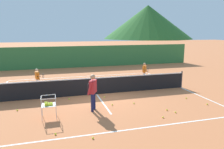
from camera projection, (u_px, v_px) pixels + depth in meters
ground_plane at (97, 94)px, 12.18m from camera, size 120.00×120.00×0.00m
line_baseline_near at (123, 130)px, 7.76m from camera, size 10.85×0.08×0.01m
line_baseline_far at (83, 76)px, 16.93m from camera, size 10.85×0.08×0.01m
line_sideline_east at (181, 87)px, 13.63m from camera, size 0.08×9.73×0.01m
line_service_center at (97, 94)px, 12.18m from camera, size 0.08×6.25×0.01m
tennis_net at (96, 86)px, 12.08m from camera, size 10.99×0.08×1.05m
instructor at (93, 89)px, 9.54m from camera, size 0.52×0.83×1.65m
student_0 at (37, 77)px, 13.13m from camera, size 0.54×0.54×1.27m
student_1 at (145, 70)px, 15.19m from camera, size 0.46×0.70×1.31m
ball_cart at (48, 104)px, 8.79m from camera, size 0.58×0.58×0.90m
tennis_ball_0 at (69, 99)px, 11.25m from camera, size 0.07×0.07×0.07m
tennis_ball_1 at (112, 105)px, 10.36m from camera, size 0.07×0.07×0.07m
tennis_ball_2 at (134, 103)px, 10.59m from camera, size 0.07×0.07×0.07m
tennis_ball_3 at (17, 110)px, 9.66m from camera, size 0.07×0.07×0.07m
tennis_ball_4 at (186, 98)px, 11.38m from camera, size 0.07×0.07×0.07m
tennis_ball_5 at (167, 110)px, 9.69m from camera, size 0.07×0.07×0.07m
tennis_ball_6 at (175, 112)px, 9.41m from camera, size 0.07×0.07×0.07m
tennis_ball_7 at (55, 134)px, 7.43m from camera, size 0.07×0.07×0.07m
tennis_ball_8 at (104, 97)px, 11.55m from camera, size 0.07×0.07×0.07m
tennis_ball_9 at (93, 138)px, 7.15m from camera, size 0.07×0.07×0.07m
tennis_ball_10 at (207, 104)px, 10.44m from camera, size 0.07×0.07×0.07m
tennis_ball_11 at (163, 117)px, 8.87m from camera, size 0.07×0.07×0.07m
windscreen_fence at (77, 57)px, 20.84m from camera, size 23.87×0.08×2.07m
hill_0 at (148, 22)px, 93.98m from camera, size 38.30×38.30×14.30m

